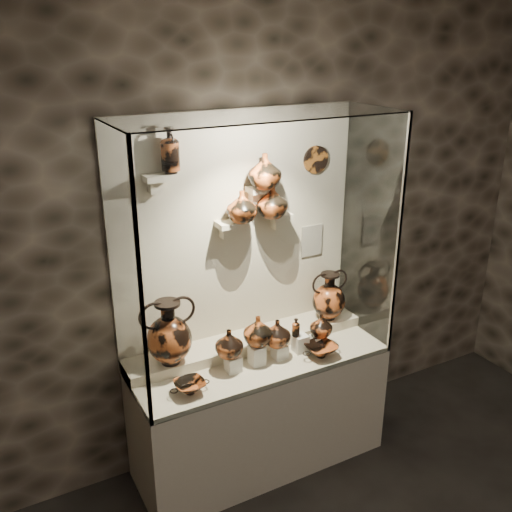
{
  "coord_description": "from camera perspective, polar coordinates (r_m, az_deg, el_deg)",
  "views": [
    {
      "loc": [
        -1.57,
        -0.67,
        2.81
      ],
      "look_at": [
        -0.02,
        2.19,
        1.55
      ],
      "focal_mm": 40.0,
      "sensor_mm": 36.0,
      "label": 1
    }
  ],
  "objects": [
    {
      "name": "info_placard",
      "position": [
        4.04,
        5.57,
        1.55
      ],
      "size": [
        0.17,
        0.01,
        0.22
      ],
      "primitive_type": "cube",
      "color": "beige",
      "rests_on": "back_panel"
    },
    {
      "name": "bracket_ca",
      "position": [
        3.59,
        -2.84,
        3.18
      ],
      "size": [
        0.14,
        0.12,
        0.04
      ],
      "primitive_type": "cube",
      "color": "beige",
      "rests_on": "back_panel"
    },
    {
      "name": "lekythos_tall",
      "position": [
        3.33,
        -8.62,
        10.63
      ],
      "size": [
        0.13,
        0.13,
        0.29
      ],
      "primitive_type": null,
      "rotation": [
        0.0,
        0.0,
        -0.11
      ],
      "color": "#A44A1F",
      "rests_on": "bracket_ul"
    },
    {
      "name": "jug_b",
      "position": [
        3.65,
        0.18,
        -7.46
      ],
      "size": [
        0.19,
        0.19,
        0.2
      ],
      "primitive_type": "imported",
      "rotation": [
        0.0,
        0.0,
        0.0
      ],
      "color": "#B04E1F",
      "rests_on": "pedestal_b"
    },
    {
      "name": "pedestal_e",
      "position": [
        3.94,
        6.15,
        -8.42
      ],
      "size": [
        0.09,
        0.09,
        0.08
      ],
      "primitive_type": "cube",
      "color": "silver",
      "rests_on": "front_tier"
    },
    {
      "name": "back_panel",
      "position": [
        3.73,
        -1.93,
        2.26
      ],
      "size": [
        1.7,
        0.03,
        1.6
      ],
      "primitive_type": "cube",
      "color": "beige",
      "rests_on": "plinth"
    },
    {
      "name": "rear_tier",
      "position": [
        3.93,
        -0.87,
        -8.73
      ],
      "size": [
        1.7,
        0.25,
        0.1
      ],
      "primitive_type": "cube",
      "color": "#C4B598",
      "rests_on": "plinth"
    },
    {
      "name": "amphora_left",
      "position": [
        3.56,
        -8.71,
        -7.55
      ],
      "size": [
        0.44,
        0.44,
        0.42
      ],
      "primitive_type": null,
      "rotation": [
        0.0,
        0.0,
        -0.38
      ],
      "color": "#A44A1F",
      "rests_on": "rear_tier"
    },
    {
      "name": "glass_right",
      "position": [
        3.92,
        11.31,
        2.81
      ],
      "size": [
        0.01,
        0.6,
        1.6
      ],
      "primitive_type": "cube",
      "color": "white",
      "rests_on": "plinth"
    },
    {
      "name": "wall_back",
      "position": [
        3.74,
        -1.96,
        2.28
      ],
      "size": [
        5.0,
        0.02,
        3.2
      ],
      "primitive_type": "cube",
      "color": "black",
      "rests_on": "ground"
    },
    {
      "name": "ovoid_vase_b",
      "position": [
        3.56,
        0.87,
        8.5
      ],
      "size": [
        0.24,
        0.24,
        0.22
      ],
      "primitive_type": "imported",
      "rotation": [
        0.0,
        0.0,
        0.18
      ],
      "color": "#B04E1F",
      "rests_on": "bracket_cb"
    },
    {
      "name": "bracket_cb",
      "position": [
        3.63,
        -0.03,
        6.66
      ],
      "size": [
        0.1,
        0.12,
        0.04
      ],
      "primitive_type": "cube",
      "color": "beige",
      "rests_on": "back_panel"
    },
    {
      "name": "jug_c",
      "position": [
        3.72,
        2.11,
        -7.69
      ],
      "size": [
        0.18,
        0.18,
        0.18
      ],
      "primitive_type": "imported",
      "rotation": [
        0.0,
        0.0,
        -0.04
      ],
      "color": "#A44A1F",
      "rests_on": "pedestal_c"
    },
    {
      "name": "plinth",
      "position": [
        4.05,
        0.36,
        -15.36
      ],
      "size": [
        1.7,
        0.6,
        0.8
      ],
      "primitive_type": "cube",
      "color": "beige",
      "rests_on": "floor"
    },
    {
      "name": "pedestal_a",
      "position": [
        3.66,
        -2.32,
        -10.68
      ],
      "size": [
        0.09,
        0.09,
        0.1
      ],
      "primitive_type": "cube",
      "color": "silver",
      "rests_on": "front_tier"
    },
    {
      "name": "jug_e",
      "position": [
        3.88,
        6.51,
        -6.92
      ],
      "size": [
        0.18,
        0.18,
        0.16
      ],
      "primitive_type": "imported",
      "rotation": [
        0.0,
        0.0,
        0.22
      ],
      "color": "#A44A1F",
      "rests_on": "pedestal_e"
    },
    {
      "name": "pedestal_d",
      "position": [
        3.86,
        4.42,
        -8.68
      ],
      "size": [
        0.09,
        0.09,
        0.12
      ],
      "primitive_type": "cube",
      "color": "silver",
      "rests_on": "front_tier"
    },
    {
      "name": "pedestal_c",
      "position": [
        3.8,
        2.35,
        -9.46
      ],
      "size": [
        0.09,
        0.09,
        0.09
      ],
      "primitive_type": "cube",
      "color": "silver",
      "rests_on": "front_tier"
    },
    {
      "name": "kylix_right",
      "position": [
        3.82,
        6.48,
        -9.25
      ],
      "size": [
        0.29,
        0.26,
        0.1
      ],
      "primitive_type": null,
      "rotation": [
        0.0,
        0.0,
        -0.16
      ],
      "color": "#A44A1F",
      "rests_on": "front_tier"
    },
    {
      "name": "ovoid_vase_c",
      "position": [
        3.65,
        1.63,
        5.47
      ],
      "size": [
        0.21,
        0.21,
        0.21
      ],
      "primitive_type": "imported",
      "rotation": [
        0.0,
        0.0,
        0.05
      ],
      "color": "#B04E1F",
      "rests_on": "bracket_cc"
    },
    {
      "name": "amphora_right",
      "position": [
        4.11,
        7.3,
        -3.97
      ],
      "size": [
        0.35,
        0.35,
        0.35
      ],
      "primitive_type": null,
      "rotation": [
        0.0,
        0.0,
        0.3
      ],
      "color": "#A44A1F",
      "rests_on": "rear_tier"
    },
    {
      "name": "glass_top",
      "position": [
        3.28,
        0.44,
        13.94
      ],
      "size": [
        1.7,
        0.6,
        0.01
      ],
      "primitive_type": "cube",
      "color": "white",
      "rests_on": "back_panel"
    },
    {
      "name": "kylix_left",
      "position": [
        3.47,
        -6.65,
        -12.78
      ],
      "size": [
        0.27,
        0.25,
        0.09
      ],
      "primitive_type": null,
      "rotation": [
        0.0,
        0.0,
        -0.22
      ],
      "color": "#B04E1F",
      "rests_on": "front_tier"
    },
    {
      "name": "front_tier",
      "position": [
        3.81,
        0.37,
        -10.34
      ],
      "size": [
        1.68,
        0.58,
        0.03
      ],
      "primitive_type": "cube",
      "color": "#C4B598",
      "rests_on": "plinth"
    },
    {
      "name": "frame_post_right",
      "position": [
        3.71,
        14.05,
        1.53
      ],
      "size": [
        0.02,
        0.02,
        1.6
      ],
      "primitive_type": "cube",
      "color": "gray",
      "rests_on": "plinth"
    },
    {
      "name": "glass_front",
      "position": [
        3.23,
        2.93,
        -0.83
      ],
      "size": [
        1.7,
        0.01,
        1.6
      ],
      "primitive_type": "cube",
      "color": "white",
      "rests_on": "plinth"
    },
    {
      "name": "bracket_ul",
      "position": [
        3.34,
        -9.99,
        7.72
      ],
      "size": [
        0.14,
        0.12,
        0.04
      ],
      "primitive_type": "cube",
      "color": "beige",
      "rests_on": "back_panel"
    },
    {
      "name": "wall_plate",
      "position": [
        3.88,
        5.98,
        9.57
      ],
      "size": [
        0.19,
        0.02,
        0.19
      ],
      "primitive_type": "cylinder",
      "rotation": [
        1.57,
        0.0,
        0.0
      ],
      "color": "#A65C20",
      "rests_on": "back_panel"
    },
    {
      "name": "bracket_cc",
      "position": [
        3.77,
        2.39,
        4.03
      ],
      "size": [
        0.14,
        0.12,
        0.04
      ],
      "primitive_type": "cube",
      "color": "beige",
      "rests_on": "back_panel"
    },
    {
      "name": "jug_a",
      "position": [
        3.59,
        -2.73,
        -8.71
      ],
      "size": [
        0.22,
        0.22,
        0.19
      ],
      "primitive_type": "imported",
      "rotation": [
        0.0,
        0.0,
        -0.26
      ],
      "color": "#A44A1F",
      "rests_on": "pedestal_a"
    },
    {
      "name": "glass_left",
      "position": [
        3.18,
        -13.11,
        -1.77
      ],
      "size": [
        0.01,
        0.6,
        1.6
      ],
      "primitive_type": "cube",
      "color": "white",
      "rests_on": "plinth"
    },
    {
      "name": "frame_post_left",
      "position": [
        2.92,
        -11.42,
        -3.72
      ],
      "size": [
        0.02,
        0.02,
        1.6
      ],
      "primitive_type": "cube",
      "color": "gray",
      "rests_on": "plinth"
    },
    {
      "name": "pedestal_b",
      "position": [
        3.71,
        0.06,
        -9.84
      ],
      "size": [
        0.09,
        0.09,
        0.13
      ],
      "primitive_type": "cube",
      "color": "silver",
      "rests_on": "front_tier"
    },
    {
      "name": "lekythos_small",
      "position": [
        3.79,
        3.99,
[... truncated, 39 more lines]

